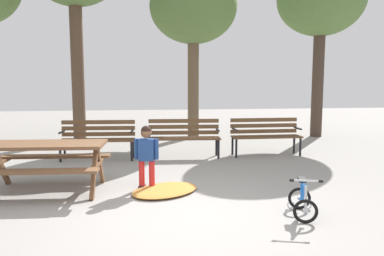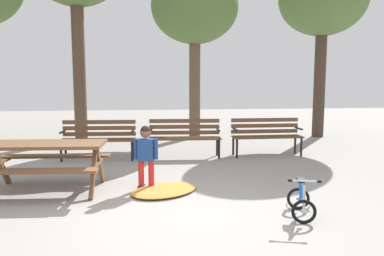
# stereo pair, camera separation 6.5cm
# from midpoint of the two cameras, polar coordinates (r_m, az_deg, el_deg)

# --- Properties ---
(ground) EXTENTS (36.00, 36.00, 0.00)m
(ground) POSITION_cam_midpoint_polar(r_m,az_deg,el_deg) (4.99, -2.23, -13.06)
(ground) COLOR gray
(picnic_table) EXTENTS (1.88, 1.45, 0.79)m
(picnic_table) POSITION_cam_midpoint_polar(r_m,az_deg,el_deg) (6.34, -20.77, -3.62)
(picnic_table) COLOR brown
(picnic_table) RESTS_ON ground
(park_bench_far_left) EXTENTS (1.63, 0.55, 0.85)m
(park_bench_far_left) POSITION_cam_midpoint_polar(r_m,az_deg,el_deg) (8.62, -13.54, -1.19)
(park_bench_far_left) COLOR brown
(park_bench_far_left) RESTS_ON ground
(park_bench_left) EXTENTS (1.63, 0.56, 0.85)m
(park_bench_left) POSITION_cam_midpoint_polar(r_m,az_deg,el_deg) (8.62, -0.88, -0.99)
(park_bench_left) COLOR brown
(park_bench_left) RESTS_ON ground
(park_bench_right) EXTENTS (1.60, 0.46, 0.85)m
(park_bench_right) POSITION_cam_midpoint_polar(r_m,az_deg,el_deg) (9.00, 11.20, -0.78)
(park_bench_right) COLOR brown
(park_bench_right) RESTS_ON ground
(child_standing) EXTENTS (0.38, 0.21, 1.02)m
(child_standing) POSITION_cam_midpoint_polar(r_m,az_deg,el_deg) (6.08, -6.58, -3.62)
(child_standing) COLOR red
(child_standing) RESTS_ON ground
(kids_bicycle) EXTENTS (0.48, 0.62, 0.54)m
(kids_bicycle) POSITION_cam_midpoint_polar(r_m,az_deg,el_deg) (5.14, 16.29, -10.39)
(kids_bicycle) COLOR black
(kids_bicycle) RESTS_ON ground
(leaf_pile) EXTENTS (1.36, 1.28, 0.07)m
(leaf_pile) POSITION_cam_midpoint_polar(r_m,az_deg,el_deg) (6.02, -3.83, -9.18)
(leaf_pile) COLOR #C68438
(leaf_pile) RESTS_ON ground
(tree_center) EXTENTS (2.60, 2.60, 5.01)m
(tree_center) POSITION_cam_midpoint_polar(r_m,az_deg,el_deg) (11.89, 0.58, 17.41)
(tree_center) COLOR brown
(tree_center) RESTS_ON ground
(tree_right) EXTENTS (2.60, 2.60, 5.25)m
(tree_right) POSITION_cam_midpoint_polar(r_m,az_deg,el_deg) (12.59, 19.06, 17.52)
(tree_right) COLOR #423328
(tree_right) RESTS_ON ground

